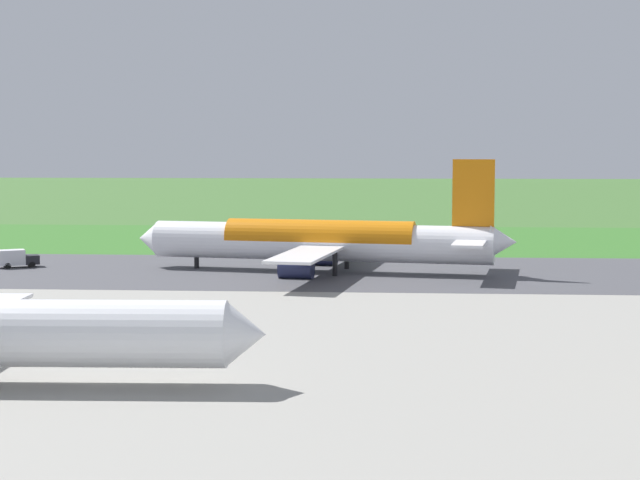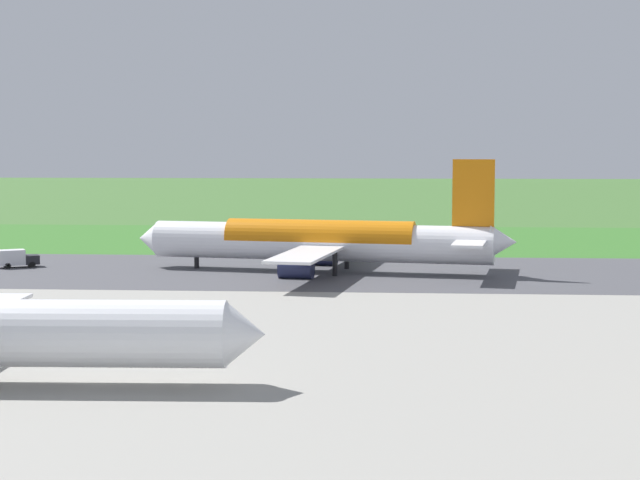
# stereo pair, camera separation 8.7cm
# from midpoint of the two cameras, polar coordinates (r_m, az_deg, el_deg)

# --- Properties ---
(ground_plane) EXTENTS (800.00, 800.00, 0.00)m
(ground_plane) POSITION_cam_midpoint_polar(r_m,az_deg,el_deg) (138.49, 4.67, -1.88)
(ground_plane) COLOR #3D662D
(runway_asphalt) EXTENTS (600.00, 38.88, 0.06)m
(runway_asphalt) POSITION_cam_midpoint_polar(r_m,az_deg,el_deg) (138.49, 4.67, -1.87)
(runway_asphalt) COLOR #47474C
(runway_asphalt) RESTS_ON ground
(apron_concrete) EXTENTS (440.00, 110.00, 0.05)m
(apron_concrete) POSITION_cam_midpoint_polar(r_m,az_deg,el_deg) (68.07, 5.42, -9.55)
(apron_concrete) COLOR gray
(apron_concrete) RESTS_ON ground
(grass_verge_foreground) EXTENTS (600.00, 80.00, 0.04)m
(grass_verge_foreground) POSITION_cam_midpoint_polar(r_m,az_deg,el_deg) (177.10, 4.51, -0.28)
(grass_verge_foreground) COLOR #346B27
(grass_verge_foreground) RESTS_ON ground
(airliner_main) EXTENTS (54.01, 44.39, 15.88)m
(airliner_main) POSITION_cam_midpoint_polar(r_m,az_deg,el_deg) (138.24, 0.13, -0.06)
(airliner_main) COLOR white
(airliner_main) RESTS_ON ground
(service_truck_baggage) EXTENTS (6.16, 4.77, 2.65)m
(service_truck_baggage) POSITION_cam_midpoint_polar(r_m,az_deg,el_deg) (149.93, -17.07, -1.01)
(service_truck_baggage) COLOR black
(service_truck_baggage) RESTS_ON ground
(no_stopping_sign) EXTENTS (0.60, 0.10, 2.95)m
(no_stopping_sign) POSITION_cam_midpoint_polar(r_m,az_deg,el_deg) (182.08, 9.02, 0.37)
(no_stopping_sign) COLOR slate
(no_stopping_sign) RESTS_ON ground
(traffic_cone_orange) EXTENTS (0.40, 0.40, 0.55)m
(traffic_cone_orange) POSITION_cam_midpoint_polar(r_m,az_deg,el_deg) (177.49, 6.74, -0.21)
(traffic_cone_orange) COLOR orange
(traffic_cone_orange) RESTS_ON ground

